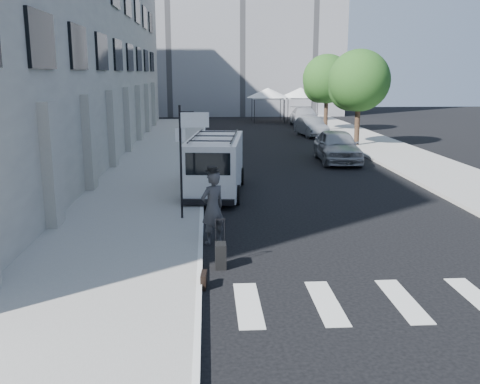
{
  "coord_description": "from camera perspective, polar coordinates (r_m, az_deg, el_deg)",
  "views": [
    {
      "loc": [
        -1.78,
        -13.03,
        4.59
      ],
      "look_at": [
        -0.88,
        1.66,
        1.3
      ],
      "focal_mm": 40.0,
      "sensor_mm": 36.0,
      "label": 1
    }
  ],
  "objects": [
    {
      "name": "building_left",
      "position": [
        32.55,
        -21.58,
        14.24
      ],
      "size": [
        10.0,
        44.0,
        12.0
      ],
      "primitive_type": "cube",
      "color": "gray",
      "rests_on": "ground"
    },
    {
      "name": "tree_far",
      "position": [
        43.19,
        9.08,
        11.63
      ],
      "size": [
        3.8,
        3.83,
        6.03
      ],
      "color": "black",
      "rests_on": "ground"
    },
    {
      "name": "parked_car_a",
      "position": [
        28.5,
        10.32,
        4.86
      ],
      "size": [
        2.24,
        5.07,
        1.7
      ],
      "primitive_type": "imported",
      "rotation": [
        0.0,
        0.0,
        -0.05
      ],
      "color": "gray",
      "rests_on": "ground"
    },
    {
      "name": "sidewalk_left",
      "position": [
        29.48,
        -8.29,
        3.66
      ],
      "size": [
        4.5,
        48.0,
        0.15
      ],
      "primitive_type": "cube",
      "color": "gray",
      "rests_on": "ground"
    },
    {
      "name": "suitcase",
      "position": [
        12.91,
        -2.08,
        -6.76
      ],
      "size": [
        0.27,
        0.42,
        1.17
      ],
      "rotation": [
        0.0,
        0.0,
        0.01
      ],
      "color": "black",
      "rests_on": "ground"
    },
    {
      "name": "sidewalk_right",
      "position": [
        35.04,
        14.49,
        4.8
      ],
      "size": [
        4.0,
        56.0,
        0.15
      ],
      "primitive_type": "cube",
      "color": "gray",
      "rests_on": "ground"
    },
    {
      "name": "tent_left",
      "position": [
        51.39,
        3.0,
        10.49
      ],
      "size": [
        4.0,
        4.0,
        3.2
      ],
      "color": "black",
      "rests_on": "ground"
    },
    {
      "name": "businessman",
      "position": [
        14.51,
        -2.93,
        -1.69
      ],
      "size": [
        0.88,
        0.82,
        2.02
      ],
      "primitive_type": "imported",
      "rotation": [
        0.0,
        0.0,
        3.77
      ],
      "color": "#373739",
      "rests_on": "ground"
    },
    {
      "name": "tent_right",
      "position": [
        52.34,
        6.48,
        10.47
      ],
      "size": [
        4.0,
        4.0,
        3.2
      ],
      "color": "black",
      "rests_on": "ground"
    },
    {
      "name": "cargo_van",
      "position": [
        20.71,
        -2.63,
        2.98
      ],
      "size": [
        2.5,
        5.92,
        2.18
      ],
      "rotation": [
        0.0,
        0.0,
        -0.11
      ],
      "color": "silver",
      "rests_on": "ground"
    },
    {
      "name": "parked_car_c",
      "position": [
        47.87,
        6.89,
        7.97
      ],
      "size": [
        2.45,
        5.6,
        1.6
      ],
      "primitive_type": "imported",
      "rotation": [
        0.0,
        0.0,
        -0.04
      ],
      "color": "#B0B2B9",
      "rests_on": "ground"
    },
    {
      "name": "briefcase",
      "position": [
        11.84,
        -3.88,
        -9.36
      ],
      "size": [
        0.15,
        0.45,
        0.34
      ],
      "primitive_type": "cube",
      "rotation": [
        0.0,
        0.0,
        -0.08
      ],
      "color": "black",
      "rests_on": "ground"
    },
    {
      "name": "sign_pole",
      "position": [
        16.36,
        -5.56,
        5.74
      ],
      "size": [
        1.03,
        0.07,
        3.5
      ],
      "color": "black",
      "rests_on": "sidewalk_left"
    },
    {
      "name": "parked_car_b",
      "position": [
        39.95,
        7.62,
        6.89
      ],
      "size": [
        1.96,
        4.34,
        1.38
      ],
      "primitive_type": "imported",
      "rotation": [
        0.0,
        0.0,
        0.12
      ],
      "color": "slate",
      "rests_on": "ground"
    },
    {
      "name": "building_far",
      "position": [
        63.64,
        -0.08,
        19.74
      ],
      "size": [
        22.0,
        12.0,
        25.0
      ],
      "primitive_type": "cube",
      "color": "slate",
      "rests_on": "ground"
    },
    {
      "name": "tree_near",
      "position": [
        34.46,
        12.35,
        11.3
      ],
      "size": [
        3.8,
        3.83,
        6.03
      ],
      "color": "black",
      "rests_on": "ground"
    },
    {
      "name": "ground",
      "position": [
        13.93,
        4.06,
        -6.67
      ],
      "size": [
        120.0,
        120.0,
        0.0
      ],
      "primitive_type": "plane",
      "color": "black",
      "rests_on": "ground"
    }
  ]
}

